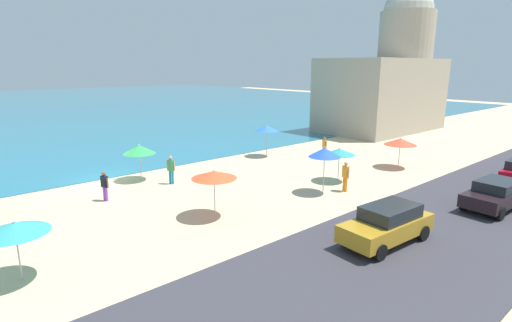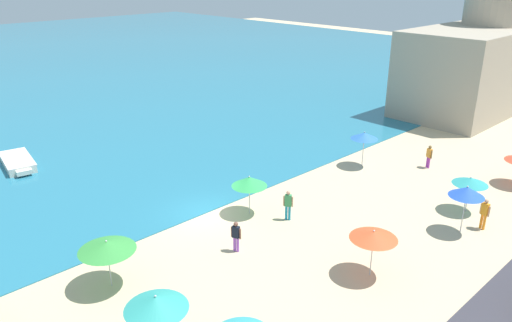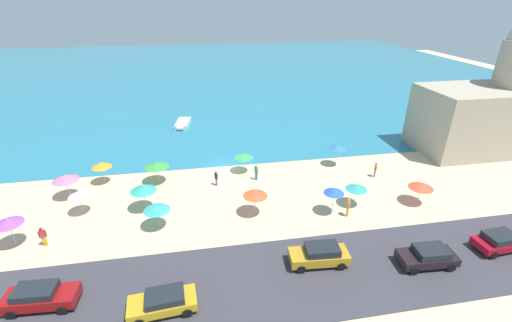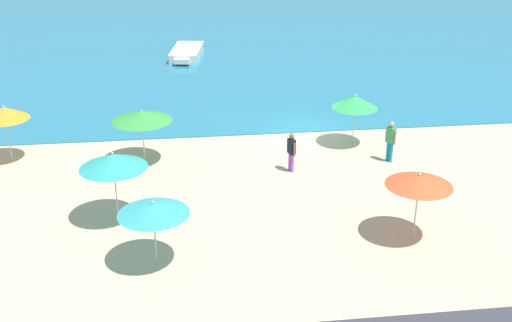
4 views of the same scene
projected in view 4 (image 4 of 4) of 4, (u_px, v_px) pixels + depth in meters
The scene contains 10 objects.
ground_plane at pixel (305, 133), 30.07m from camera, with size 160.00×160.00×0.00m, color beige.
beach_umbrella_1 at pixel (153, 208), 18.99m from camera, with size 2.17×2.17×2.17m.
beach_umbrella_3 at pixel (5, 113), 26.22m from camera, with size 1.97×1.97×2.44m.
beach_umbrella_7 at pixel (113, 161), 21.41m from camera, with size 2.30×2.30×2.56m.
beach_umbrella_9 at pixel (419, 181), 20.34m from camera, with size 2.16×2.16×2.35m.
beach_umbrella_10 at pixel (142, 116), 26.10m from camera, with size 2.49×2.49×2.32m.
beach_umbrella_11 at pixel (355, 102), 27.93m from camera, with size 2.02×2.02×2.34m.
bather_1 at pixel (291, 150), 25.72m from camera, with size 0.32×0.55×1.63m.
bather_2 at pixel (391, 139), 26.60m from camera, with size 0.37×0.51×1.77m.
skiff_nearshore at pixel (187, 53), 42.77m from camera, with size 2.49×4.82×0.58m.
Camera 4 is at (-5.75, -27.61, 10.79)m, focal length 45.00 mm.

